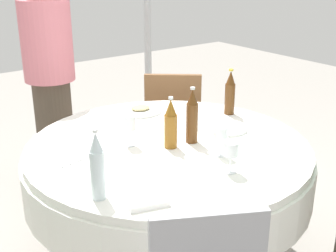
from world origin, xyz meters
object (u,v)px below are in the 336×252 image
(bottle_amber_inner, at_px, (171,124))
(bottle_brown_mid, at_px, (230,93))
(dining_table, at_px, (168,169))
(chair_north, at_px, (173,117))
(plate_rear, at_px, (227,129))
(wine_glass_mid, at_px, (231,150))
(plate_left, at_px, (141,110))
(bottle_brown_front, at_px, (192,117))
(person_front, at_px, (50,81))
(wine_glass_right, at_px, (129,124))
(bottle_clear_near, at_px, (97,167))
(wine_glass_north, at_px, (221,135))

(bottle_amber_inner, height_order, bottle_brown_mid, bottle_brown_mid)
(dining_table, xyz_separation_m, chair_north, (-0.63, -0.79, -0.08))
(dining_table, distance_m, plate_rear, 0.41)
(wine_glass_mid, height_order, plate_left, wine_glass_mid)
(bottle_brown_front, bearing_deg, bottle_brown_mid, -156.19)
(person_front, bearing_deg, wine_glass_right, -98.43)
(wine_glass_right, bearing_deg, bottle_amber_inner, 136.66)
(wine_glass_right, relative_size, plate_rear, 0.72)
(chair_north, bearing_deg, dining_table, -90.00)
(bottle_brown_front, bearing_deg, bottle_amber_inner, -4.49)
(wine_glass_right, xyz_separation_m, plate_left, (-0.33, -0.40, -0.10))
(bottle_clear_near, height_order, wine_glass_north, bottle_clear_near)
(chair_north, bearing_deg, bottle_brown_front, -82.99)
(bottle_clear_near, relative_size, wine_glass_north, 1.98)
(wine_glass_mid, bearing_deg, wine_glass_north, -119.15)
(bottle_amber_inner, xyz_separation_m, chair_north, (-0.65, -0.84, -0.34))
(wine_glass_right, distance_m, plate_left, 0.53)
(bottle_clear_near, distance_m, wine_glass_mid, 0.60)
(bottle_brown_mid, distance_m, plate_left, 0.56)
(bottle_brown_mid, height_order, wine_glass_mid, bottle_brown_mid)
(wine_glass_north, xyz_separation_m, chair_north, (-0.52, -1.06, -0.33))
(wine_glass_mid, bearing_deg, bottle_amber_inner, -83.06)
(bottle_brown_mid, relative_size, person_front, 0.17)
(bottle_amber_inner, xyz_separation_m, wine_glass_north, (-0.13, 0.22, -0.02))
(wine_glass_right, relative_size, plate_left, 0.62)
(dining_table, relative_size, bottle_brown_front, 5.04)
(dining_table, bearing_deg, wine_glass_right, -29.36)
(wine_glass_mid, xyz_separation_m, wine_glass_north, (-0.09, -0.16, -0.00))
(bottle_brown_front, distance_m, person_front, 1.25)
(bottle_brown_front, height_order, plate_left, bottle_brown_front)
(bottle_amber_inner, bearing_deg, plate_rear, -179.41)
(plate_left, bearing_deg, person_front, -66.08)
(bottle_amber_inner, bearing_deg, wine_glass_north, 121.27)
(bottle_brown_front, distance_m, plate_rear, 0.29)
(wine_glass_mid, relative_size, wine_glass_north, 0.98)
(bottle_amber_inner, height_order, plate_left, bottle_amber_inner)
(wine_glass_north, distance_m, plate_rear, 0.36)
(bottle_brown_mid, distance_m, wine_glass_mid, 0.79)
(person_front, bearing_deg, wine_glass_mid, -90.81)
(bottle_brown_mid, bearing_deg, wine_glass_north, 42.19)
(bottle_brown_front, bearing_deg, wine_glass_right, -28.66)
(bottle_brown_front, distance_m, bottle_amber_inner, 0.13)
(bottle_clear_near, xyz_separation_m, person_front, (-0.41, -1.45, -0.04))
(wine_glass_north, bearing_deg, plate_rear, -139.03)
(dining_table, relative_size, wine_glass_mid, 10.28)
(wine_glass_mid, height_order, wine_glass_north, wine_glass_north)
(dining_table, bearing_deg, wine_glass_north, 113.33)
(bottle_amber_inner, xyz_separation_m, wine_glass_mid, (-0.05, 0.38, -0.02))
(wine_glass_right, distance_m, person_front, 1.07)
(bottle_brown_front, xyz_separation_m, bottle_clear_near, (0.66, 0.22, -0.00))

